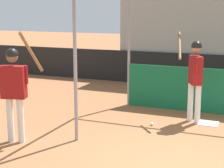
% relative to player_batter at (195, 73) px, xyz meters
% --- Properties ---
extents(batting_cage, '(3.85, 3.10, 2.94)m').
position_rel_player_batter_xyz_m(batting_cage, '(-0.04, 0.33, 0.05)').
color(batting_cage, gray).
rests_on(batting_cage, ground).
extents(home_plate, '(0.44, 0.44, 0.02)m').
position_rel_player_batter_xyz_m(home_plate, '(0.36, -0.00, -1.15)').
color(home_plate, white).
rests_on(home_plate, ground).
extents(player_batter, '(0.73, 0.79, 2.05)m').
position_rel_player_batter_xyz_m(player_batter, '(0.00, 0.00, 0.00)').
color(player_batter, white).
rests_on(player_batter, ground).
extents(player_waiting, '(0.75, 0.59, 2.19)m').
position_rel_player_batter_xyz_m(player_waiting, '(-2.98, -2.68, -0.01)').
color(player_waiting, white).
rests_on(player_waiting, ground).
extents(baseball, '(0.07, 0.07, 0.07)m').
position_rel_player_batter_xyz_m(baseball, '(-0.80, -0.64, -1.12)').
color(baseball, white).
rests_on(baseball, ground).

